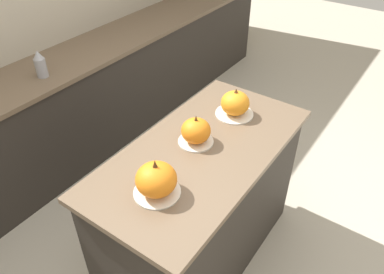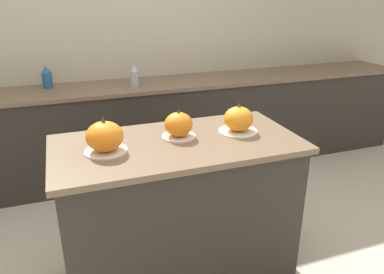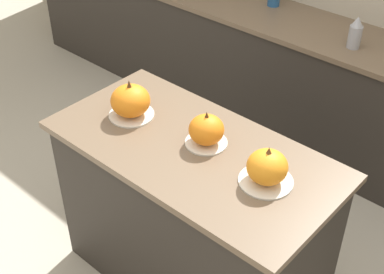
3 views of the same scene
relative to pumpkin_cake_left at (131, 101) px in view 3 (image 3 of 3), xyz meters
The scene contains 6 objects.
kitchen_island 0.69m from the pumpkin_cake_left, ahead, with size 1.41×0.71×0.95m.
back_counter 1.70m from the pumpkin_cake_left, 75.44° to the left, with size 6.00×0.60×0.92m.
pumpkin_cake_left is the anchor object (origin of this frame).
pumpkin_cake_center 0.44m from the pumpkin_cake_left, ahead, with size 0.20×0.20×0.18m.
pumpkin_cake_right 0.80m from the pumpkin_cake_left, ahead, with size 0.24×0.24×0.18m.
bottle_short 1.54m from the pumpkin_cake_left, 72.80° to the left, with size 0.08×0.08×0.21m.
Camera 3 is at (1.31, -1.47, 2.47)m, focal length 50.00 mm.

